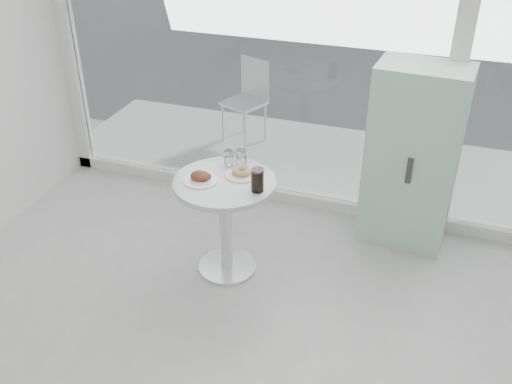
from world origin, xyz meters
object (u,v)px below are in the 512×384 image
at_px(patio_chair, 248,95).
at_px(water_tumbler_a, 229,158).
at_px(cola_glass, 257,180).
at_px(main_table, 225,207).
at_px(plate_fritter, 201,178).
at_px(water_tumbler_b, 241,159).
at_px(mint_cabinet, 412,157).
at_px(plate_donut, 242,173).

xyz_separation_m(patio_chair, water_tumbler_a, (0.52, -1.87, 0.28)).
bearing_deg(cola_glass, main_table, 168.03).
xyz_separation_m(plate_fritter, water_tumbler_a, (0.09, 0.29, 0.02)).
height_order(plate_fritter, water_tumbler_b, water_tumbler_b).
relative_size(patio_chair, cola_glass, 5.25).
distance_m(main_table, mint_cabinet, 1.49).
distance_m(plate_donut, cola_glass, 0.24).
height_order(plate_donut, water_tumbler_a, water_tumbler_a).
bearing_deg(cola_glass, water_tumbler_b, 127.62).
bearing_deg(water_tumbler_b, patio_chair, 108.24).
distance_m(mint_cabinet, patio_chair, 2.16).
height_order(main_table, plate_donut, plate_donut).
height_order(main_table, water_tumbler_b, water_tumbler_b).
bearing_deg(plate_donut, cola_glass, -43.30).
bearing_deg(water_tumbler_b, water_tumbler_a, -178.30).
relative_size(mint_cabinet, plate_fritter, 6.02).
bearing_deg(water_tumbler_a, plate_fritter, -107.73).
bearing_deg(mint_cabinet, patio_chair, 150.18).
distance_m(patio_chair, water_tumbler_b, 1.99).
xyz_separation_m(patio_chair, plate_donut, (0.67, -1.99, 0.25)).
height_order(plate_fritter, water_tumbler_a, water_tumbler_a).
distance_m(main_table, cola_glass, 0.40).
relative_size(patio_chair, plate_donut, 3.75).
relative_size(mint_cabinet, plate_donut, 6.28).
xyz_separation_m(main_table, plate_fritter, (-0.15, -0.06, 0.25)).
xyz_separation_m(main_table, water_tumbler_b, (0.04, 0.23, 0.28)).
distance_m(mint_cabinet, plate_fritter, 1.64).
relative_size(main_table, mint_cabinet, 0.53).
relative_size(mint_cabinet, water_tumbler_a, 12.99).
bearing_deg(water_tumbler_a, patio_chair, 105.55).
relative_size(main_table, patio_chair, 0.89).
xyz_separation_m(patio_chair, plate_fritter, (0.43, -2.16, 0.26)).
bearing_deg(mint_cabinet, main_table, -138.82).
bearing_deg(cola_glass, mint_cabinet, 45.07).
distance_m(water_tumbler_b, cola_glass, 0.36).
xyz_separation_m(plate_fritter, cola_glass, (0.41, 0.00, 0.05)).
bearing_deg(water_tumbler_a, main_table, -76.03).
bearing_deg(plate_fritter, mint_cabinet, 34.96).
relative_size(plate_donut, water_tumbler_a, 2.07).
bearing_deg(mint_cabinet, cola_glass, -130.17).
bearing_deg(plate_donut, plate_fritter, -145.04).
height_order(plate_fritter, cola_glass, cola_glass).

